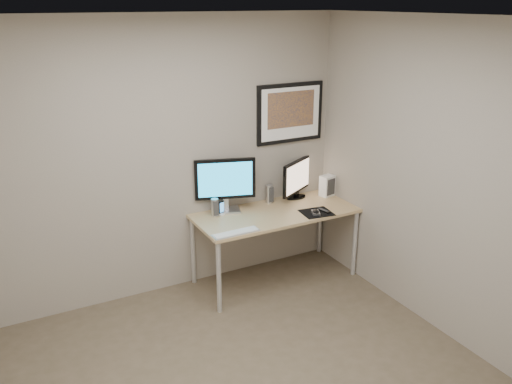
# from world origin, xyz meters

# --- Properties ---
(room) EXTENTS (3.60, 3.60, 3.60)m
(room) POSITION_xyz_m (0.00, 0.45, 1.64)
(room) COLOR white
(room) RESTS_ON ground
(desk) EXTENTS (1.60, 0.70, 0.73)m
(desk) POSITION_xyz_m (1.00, 1.35, 0.66)
(desk) COLOR #987849
(desk) RESTS_ON floor
(framed_art) EXTENTS (0.75, 0.04, 0.60)m
(framed_art) POSITION_xyz_m (1.35, 1.68, 1.62)
(framed_art) COLOR black
(framed_art) RESTS_ON room
(monitor_large) EXTENTS (0.57, 0.26, 0.54)m
(monitor_large) POSITION_xyz_m (0.58, 1.59, 1.03)
(monitor_large) COLOR #B8B7BD
(monitor_large) RESTS_ON desk
(monitor_tv) EXTENTS (0.47, 0.28, 0.41)m
(monitor_tv) POSITION_xyz_m (1.39, 1.59, 0.95)
(monitor_tv) COLOR black
(monitor_tv) RESTS_ON desk
(speaker_left) EXTENTS (0.08, 0.08, 0.17)m
(speaker_left) POSITION_xyz_m (0.44, 1.54, 0.82)
(speaker_left) COLOR #B8B7BD
(speaker_left) RESTS_ON desk
(speaker_right) EXTENTS (0.08, 0.08, 0.19)m
(speaker_right) POSITION_xyz_m (1.08, 1.61, 0.82)
(speaker_right) COLOR #B8B7BD
(speaker_right) RESTS_ON desk
(phone_dock) EXTENTS (0.08, 0.08, 0.14)m
(phone_dock) POSITION_xyz_m (0.50, 1.54, 0.80)
(phone_dock) COLOR black
(phone_dock) RESTS_ON desk
(keyboard) EXTENTS (0.44, 0.13, 0.02)m
(keyboard) POSITION_xyz_m (0.43, 1.07, 0.74)
(keyboard) COLOR #B7B7BC
(keyboard) RESTS_ON desk
(mousepad) EXTENTS (0.32, 0.29, 0.00)m
(mousepad) POSITION_xyz_m (1.34, 1.14, 0.73)
(mousepad) COLOR black
(mousepad) RESTS_ON desk
(mouse) EXTENTS (0.10, 0.13, 0.04)m
(mouse) POSITION_xyz_m (1.32, 1.12, 0.75)
(mouse) COLOR black
(mouse) RESTS_ON mousepad
(remote) EXTENTS (0.07, 0.17, 0.02)m
(remote) POSITION_xyz_m (1.42, 1.14, 0.74)
(remote) COLOR black
(remote) RESTS_ON desk
(fan_unit) EXTENTS (0.17, 0.14, 0.22)m
(fan_unit) POSITION_xyz_m (1.72, 1.50, 0.84)
(fan_unit) COLOR white
(fan_unit) RESTS_ON desk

